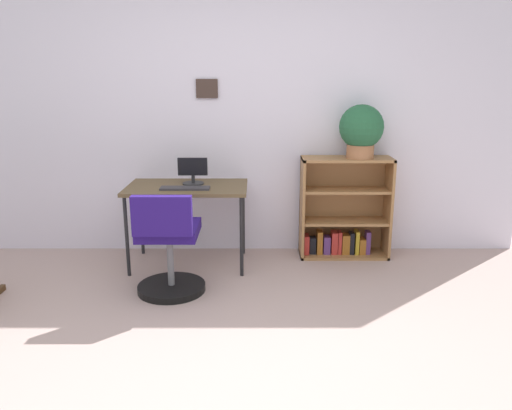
# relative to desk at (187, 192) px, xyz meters

# --- Properties ---
(ground_plane) EXTENTS (6.24, 6.24, 0.00)m
(ground_plane) POSITION_rel_desk_xyz_m (0.43, -1.70, -0.65)
(ground_plane) COLOR #AF948E
(wall_back) EXTENTS (5.20, 0.12, 2.46)m
(wall_back) POSITION_rel_desk_xyz_m (0.43, 0.45, 0.58)
(wall_back) COLOR silver
(wall_back) RESTS_ON ground_plane
(desk) EXTENTS (1.02, 0.61, 0.71)m
(desk) POSITION_rel_desk_xyz_m (0.00, 0.00, 0.00)
(desk) COLOR brown
(desk) RESTS_ON ground_plane
(monitor) EXTENTS (0.25, 0.18, 0.23)m
(monitor) POSITION_rel_desk_xyz_m (0.05, 0.06, 0.16)
(monitor) COLOR #262628
(monitor) RESTS_ON desk
(keyboard) EXTENTS (0.41, 0.12, 0.02)m
(keyboard) POSITION_rel_desk_xyz_m (0.00, -0.13, 0.06)
(keyboard) COLOR #353237
(keyboard) RESTS_ON desk
(office_chair) EXTENTS (0.52, 0.55, 0.81)m
(office_chair) POSITION_rel_desk_xyz_m (-0.07, -0.62, -0.29)
(office_chair) COLOR black
(office_chair) RESTS_ON ground_plane
(bookshelf_low) EXTENTS (0.80, 0.30, 0.91)m
(bookshelf_low) POSITION_rel_desk_xyz_m (1.38, 0.25, -0.25)
(bookshelf_low) COLOR #9A6C40
(bookshelf_low) RESTS_ON ground_plane
(potted_plant_on_shelf) EXTENTS (0.38, 0.38, 0.46)m
(potted_plant_on_shelf) POSITION_rel_desk_xyz_m (1.50, 0.20, 0.51)
(potted_plant_on_shelf) COLOR #9E6642
(potted_plant_on_shelf) RESTS_ON bookshelf_low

